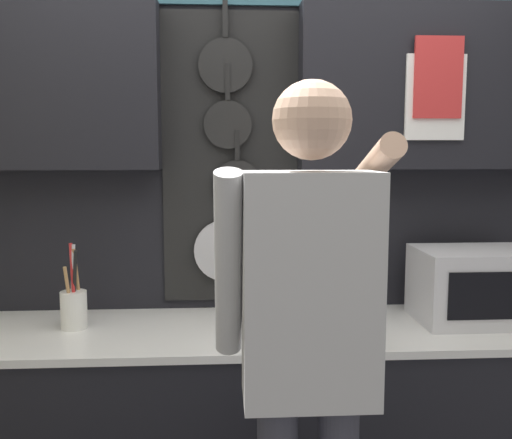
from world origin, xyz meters
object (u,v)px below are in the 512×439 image
object	(u,v)px
person	(309,332)
microwave	(475,285)
knife_block	(282,301)
utensil_crock	(74,306)

from	to	relation	value
person	microwave	bearing A→B (deg)	40.68
microwave	person	world-z (taller)	person
microwave	person	xyz separation A→B (m)	(-0.81, -0.70, 0.04)
knife_block	utensil_crock	bearing A→B (deg)	179.93
microwave	knife_block	distance (m)	0.82
knife_block	person	xyz separation A→B (m)	(0.00, -0.70, 0.10)
knife_block	microwave	bearing A→B (deg)	-0.05
microwave	knife_block	bearing A→B (deg)	179.95
knife_block	utensil_crock	world-z (taller)	utensil_crock
microwave	knife_block	size ratio (longest dim) A/B	1.77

